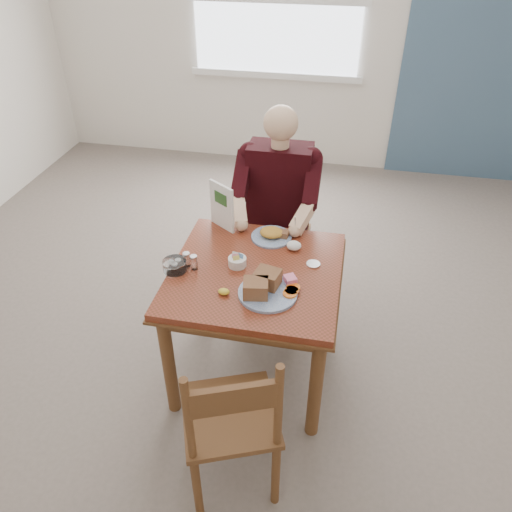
% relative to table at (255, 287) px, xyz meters
% --- Properties ---
extents(floor, '(6.00, 6.00, 0.00)m').
position_rel_table_xyz_m(floor, '(0.00, 0.00, -0.64)').
color(floor, '#675C53').
rests_on(floor, ground).
extents(wall_back, '(5.50, 0.00, 5.50)m').
position_rel_table_xyz_m(wall_back, '(0.00, 3.00, 0.76)').
color(wall_back, silver).
rests_on(wall_back, ground).
extents(accent_panel, '(1.60, 0.02, 2.80)m').
position_rel_table_xyz_m(accent_panel, '(1.60, 2.98, 0.76)').
color(accent_panel, '#425F7A').
rests_on(accent_panel, ground).
extents(lemon_wedge, '(0.07, 0.06, 0.03)m').
position_rel_table_xyz_m(lemon_wedge, '(-0.12, -0.22, 0.13)').
color(lemon_wedge, yellow).
rests_on(lemon_wedge, table).
extents(napkin, '(0.09, 0.08, 0.05)m').
position_rel_table_xyz_m(napkin, '(0.17, 0.23, 0.14)').
color(napkin, white).
rests_on(napkin, table).
extents(metal_dish, '(0.10, 0.10, 0.01)m').
position_rel_table_xyz_m(metal_dish, '(0.30, 0.11, 0.12)').
color(metal_dish, silver).
rests_on(metal_dish, table).
extents(window, '(1.72, 0.04, 1.42)m').
position_rel_table_xyz_m(window, '(-0.40, 2.97, 0.96)').
color(window, white).
rests_on(window, wall_back).
extents(table, '(0.92, 0.92, 0.75)m').
position_rel_table_xyz_m(table, '(0.00, 0.00, 0.00)').
color(table, maroon).
rests_on(table, ground).
extents(chair_far, '(0.42, 0.42, 0.95)m').
position_rel_table_xyz_m(chair_far, '(0.00, 0.80, -0.16)').
color(chair_far, brown).
rests_on(chair_far, ground).
extents(chair_near, '(0.55, 0.55, 0.95)m').
position_rel_table_xyz_m(chair_near, '(0.04, -0.75, -0.16)').
color(chair_near, brown).
rests_on(chair_near, ground).
extents(diner, '(0.53, 0.56, 1.39)m').
position_rel_table_xyz_m(diner, '(0.00, 0.71, 0.17)').
color(diner, gray).
rests_on(diner, chair_far).
extents(near_plate, '(0.32, 0.31, 0.10)m').
position_rel_table_xyz_m(near_plate, '(0.09, -0.17, 0.15)').
color(near_plate, white).
rests_on(near_plate, table).
extents(far_plate, '(0.26, 0.26, 0.06)m').
position_rel_table_xyz_m(far_plate, '(0.03, 0.33, 0.14)').
color(far_plate, white).
rests_on(far_plate, table).
extents(caddy, '(0.11, 0.11, 0.07)m').
position_rel_table_xyz_m(caddy, '(-0.10, 0.02, 0.14)').
color(caddy, white).
rests_on(caddy, table).
extents(shakers, '(0.09, 0.07, 0.08)m').
position_rel_table_xyz_m(shakers, '(-0.35, -0.04, 0.15)').
color(shakers, white).
rests_on(shakers, table).
extents(creamer, '(0.16, 0.16, 0.06)m').
position_rel_table_xyz_m(creamer, '(-0.42, -0.08, 0.14)').
color(creamer, white).
rests_on(creamer, table).
extents(menu, '(0.17, 0.12, 0.29)m').
position_rel_table_xyz_m(menu, '(-0.28, 0.38, 0.26)').
color(menu, white).
rests_on(menu, table).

